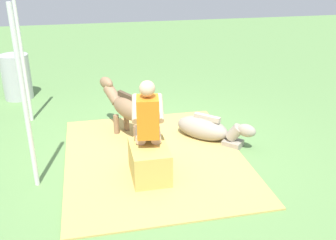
# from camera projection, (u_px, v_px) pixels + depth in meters

# --- Properties ---
(ground_plane) EXTENTS (24.00, 24.00, 0.00)m
(ground_plane) POSITION_uv_depth(u_px,v_px,m) (158.00, 149.00, 5.90)
(ground_plane) COLOR #608C4C
(hay_patch) EXTENTS (3.11, 2.56, 0.02)m
(hay_patch) POSITION_uv_depth(u_px,v_px,m) (155.00, 157.00, 5.64)
(hay_patch) COLOR tan
(hay_patch) RESTS_ON ground
(hay_bale) EXTENTS (0.69, 0.48, 0.46)m
(hay_bale) POSITION_uv_depth(u_px,v_px,m) (149.00, 162.00, 5.07)
(hay_bale) COLOR tan
(hay_bale) RESTS_ON ground
(person_seated) EXTENTS (0.70, 0.48, 1.34)m
(person_seated) POSITION_uv_depth(u_px,v_px,m) (148.00, 122.00, 5.02)
(person_seated) COLOR #D8AD8C
(person_seated) RESTS_ON ground
(pony_standing) EXTENTS (1.23, 0.80, 0.88)m
(pony_standing) POSITION_uv_depth(u_px,v_px,m) (127.00, 107.00, 6.11)
(pony_standing) COLOR #8C6B4C
(pony_standing) RESTS_ON ground
(pony_lying) EXTENTS (1.13, 1.15, 0.42)m
(pony_lying) POSITION_uv_depth(u_px,v_px,m) (208.00, 129.00, 6.13)
(pony_lying) COLOR gray
(pony_lying) RESTS_ON ground
(water_barrel) EXTENTS (0.57, 0.57, 0.91)m
(water_barrel) POSITION_uv_depth(u_px,v_px,m) (16.00, 77.00, 7.82)
(water_barrel) COLOR #B2B2B7
(water_barrel) RESTS_ON ground
(tent_pole_left) EXTENTS (0.06, 0.06, 2.29)m
(tent_pole_left) POSITION_uv_depth(u_px,v_px,m) (25.00, 102.00, 4.55)
(tent_pole_left) COLOR silver
(tent_pole_left) RESTS_ON ground
(tent_pole_right) EXTENTS (0.06, 0.06, 2.29)m
(tent_pole_right) POSITION_uv_depth(u_px,v_px,m) (23.00, 58.00, 6.48)
(tent_pole_right) COLOR silver
(tent_pole_right) RESTS_ON ground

